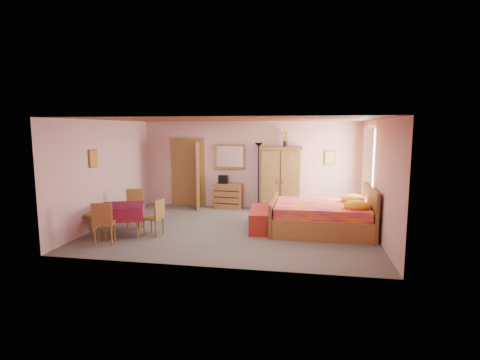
% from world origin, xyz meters
% --- Properties ---
extents(floor, '(6.50, 6.50, 0.00)m').
position_xyz_m(floor, '(0.00, 0.00, 0.00)').
color(floor, '#5F5A54').
rests_on(floor, ground).
extents(ceiling, '(6.50, 6.50, 0.00)m').
position_xyz_m(ceiling, '(0.00, 0.00, 2.60)').
color(ceiling, brown).
rests_on(ceiling, wall_back).
extents(wall_back, '(6.50, 0.10, 2.60)m').
position_xyz_m(wall_back, '(0.00, 2.50, 1.30)').
color(wall_back, '#D49A9A').
rests_on(wall_back, floor).
extents(wall_front, '(6.50, 0.10, 2.60)m').
position_xyz_m(wall_front, '(0.00, -2.50, 1.30)').
color(wall_front, '#D49A9A').
rests_on(wall_front, floor).
extents(wall_left, '(0.10, 5.00, 2.60)m').
position_xyz_m(wall_left, '(-3.25, 0.00, 1.30)').
color(wall_left, '#D49A9A').
rests_on(wall_left, floor).
extents(wall_right, '(0.10, 5.00, 2.60)m').
position_xyz_m(wall_right, '(3.25, 0.00, 1.30)').
color(wall_right, '#D49A9A').
rests_on(wall_right, floor).
extents(doorway, '(1.06, 0.12, 2.15)m').
position_xyz_m(doorway, '(-1.90, 2.47, 1.02)').
color(doorway, '#9E6B35').
rests_on(doorway, floor).
extents(window, '(0.08, 1.40, 1.95)m').
position_xyz_m(window, '(3.21, 1.20, 1.45)').
color(window, white).
rests_on(window, wall_right).
extents(picture_left, '(0.04, 0.32, 0.42)m').
position_xyz_m(picture_left, '(-3.22, -0.60, 1.70)').
color(picture_left, orange).
rests_on(picture_left, wall_left).
extents(picture_back, '(0.30, 0.04, 0.40)m').
position_xyz_m(picture_back, '(2.35, 2.47, 1.55)').
color(picture_back, '#D8BF59').
rests_on(picture_back, wall_back).
extents(chest_of_drawers, '(0.83, 0.47, 0.76)m').
position_xyz_m(chest_of_drawers, '(-0.59, 2.25, 0.38)').
color(chest_of_drawers, brown).
rests_on(chest_of_drawers, floor).
extents(wall_mirror, '(0.94, 0.10, 0.74)m').
position_xyz_m(wall_mirror, '(-0.59, 2.46, 1.55)').
color(wall_mirror, white).
rests_on(wall_mirror, wall_back).
extents(stereo, '(0.28, 0.22, 0.25)m').
position_xyz_m(stereo, '(-0.75, 2.24, 0.88)').
color(stereo, black).
rests_on(stereo, chest_of_drawers).
extents(floor_lamp, '(0.26, 0.26, 1.98)m').
position_xyz_m(floor_lamp, '(0.31, 2.27, 0.99)').
color(floor_lamp, black).
rests_on(floor_lamp, floor).
extents(wardrobe, '(1.19, 0.62, 1.87)m').
position_xyz_m(wardrobe, '(0.97, 2.20, 0.94)').
color(wardrobe, olive).
rests_on(wardrobe, floor).
extents(sunflower_vase, '(0.19, 0.19, 0.45)m').
position_xyz_m(sunflower_vase, '(1.07, 2.30, 2.10)').
color(sunflower_vase, yellow).
rests_on(sunflower_vase, wardrobe).
extents(bed, '(2.33, 1.84, 1.07)m').
position_xyz_m(bed, '(2.04, 0.19, 0.54)').
color(bed, '#B8126A').
rests_on(bed, floor).
extents(bench, '(0.64, 1.48, 0.48)m').
position_xyz_m(bench, '(0.66, 0.16, 0.24)').
color(bench, maroon).
rests_on(bench, floor).
extents(dining_table, '(1.20, 1.20, 0.68)m').
position_xyz_m(dining_table, '(-2.40, -0.87, 0.34)').
color(dining_table, maroon).
rests_on(dining_table, floor).
extents(chair_south, '(0.52, 0.52, 0.90)m').
position_xyz_m(chair_south, '(-2.45, -1.57, 0.45)').
color(chair_south, '#A06636').
rests_on(chair_south, floor).
extents(chair_north, '(0.54, 0.54, 0.90)m').
position_xyz_m(chair_north, '(-2.45, -0.16, 0.45)').
color(chair_north, '#996233').
rests_on(chair_north, floor).
extents(chair_west, '(0.53, 0.53, 0.93)m').
position_xyz_m(chair_west, '(-3.16, -0.90, 0.46)').
color(chair_west, olive).
rests_on(chair_west, floor).
extents(chair_east, '(0.44, 0.44, 0.83)m').
position_xyz_m(chair_east, '(-1.68, -0.83, 0.41)').
color(chair_east, olive).
rests_on(chair_east, floor).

